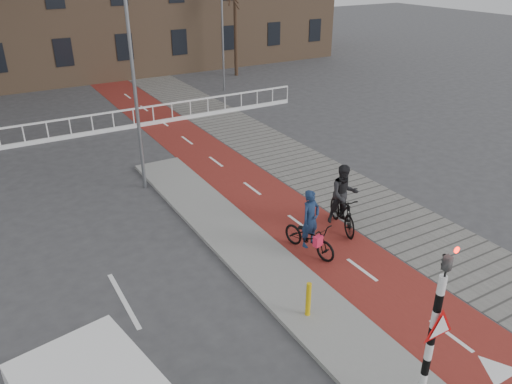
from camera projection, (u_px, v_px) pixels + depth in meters
ground at (370, 333)px, 11.34m from camera, size 120.00×120.00×0.00m
bike_lane at (227, 170)px, 19.79m from camera, size 2.50×60.00×0.01m
sidewalk at (286, 157)px, 21.07m from camera, size 3.00×60.00×0.01m
curb_island at (255, 256)px, 14.10m from camera, size 1.80×16.00×0.12m
traffic_signal at (435, 325)px, 8.63m from camera, size 0.80×0.80×3.68m
bollard at (308, 299)px, 11.54m from camera, size 0.12×0.12×0.89m
cyclist_near at (310, 232)px, 14.09m from camera, size 1.02×1.96×1.95m
cyclist_far at (343, 203)px, 15.23m from camera, size 1.15×2.07×2.12m
railing at (25, 139)px, 22.15m from camera, size 28.00×0.10×0.99m
tree_right at (236, 27)px, 33.60m from camera, size 0.25×0.25×6.52m
streetlight_near at (135, 90)px, 16.74m from camera, size 0.12×0.12×7.28m
streetlight_right at (222, 32)px, 29.68m from camera, size 0.12×0.12×7.07m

